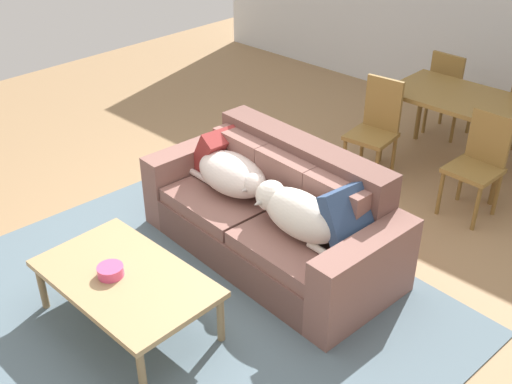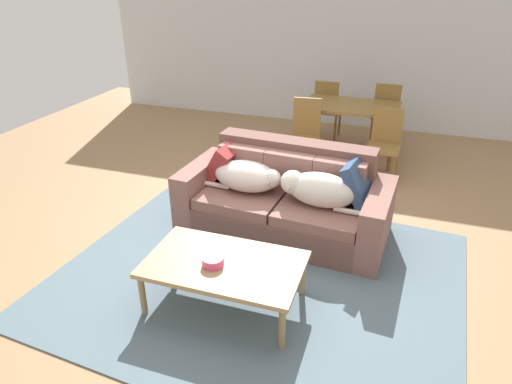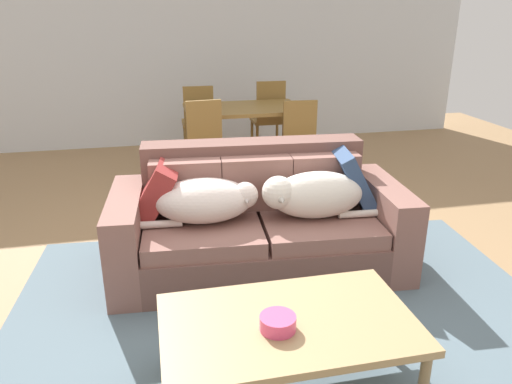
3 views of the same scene
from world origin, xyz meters
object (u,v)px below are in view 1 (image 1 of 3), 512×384
object	(u,v)px
throw_pillow_by_left_arm	(220,150)
throw_pillow_by_right_arm	(355,219)
coffee_table	(125,281)
bowl_on_coffee_table	(110,271)
dining_table	(461,104)
dining_chair_far_left	(449,91)
couch	(275,216)
dog_on_left_cushion	(233,175)
dog_on_right_cushion	(296,212)
dining_chair_near_right	(479,161)
dining_chair_near_left	(376,125)

from	to	relation	value
throw_pillow_by_left_arm	throw_pillow_by_right_arm	bearing A→B (deg)	-4.10
coffee_table	bowl_on_coffee_table	world-z (taller)	bowl_on_coffee_table
throw_pillow_by_right_arm	bowl_on_coffee_table	size ratio (longest dim) A/B	2.70
dining_table	dining_chair_far_left	bearing A→B (deg)	125.06
couch	dog_on_left_cushion	size ratio (longest dim) A/B	2.56
couch	dog_on_right_cushion	bearing A→B (deg)	-22.55
throw_pillow_by_right_arm	dining_table	distance (m)	2.24
couch	throw_pillow_by_left_arm	size ratio (longest dim) A/B	5.16
couch	throw_pillow_by_right_arm	bearing A→B (deg)	3.98
throw_pillow_by_left_arm	bowl_on_coffee_table	world-z (taller)	throw_pillow_by_left_arm
coffee_table	dining_chair_near_right	size ratio (longest dim) A/B	1.36
couch	dining_chair_near_right	bearing A→B (deg)	66.66
couch	dog_on_left_cushion	bearing A→B (deg)	-164.84
throw_pillow_by_left_arm	dining_chair_near_left	bearing A→B (deg)	69.77
dog_on_left_cushion	dining_chair_near_right	world-z (taller)	dining_chair_near_right
coffee_table	dining_chair_far_left	distance (m)	4.13
dining_chair_near_right	dining_chair_far_left	xyz separation A→B (m)	(-0.95, 1.23, 0.02)
throw_pillow_by_right_arm	coffee_table	bearing A→B (deg)	-123.75
dining_chair_near_left	dining_chair_near_right	bearing A→B (deg)	-3.72
dog_on_left_cushion	dining_chair_near_right	size ratio (longest dim) A/B	0.93
dog_on_right_cushion	dining_table	distance (m)	2.38
dining_table	dining_chair_near_right	size ratio (longest dim) A/B	1.44
dining_table	dining_chair_near_left	distance (m)	0.82
dog_on_left_cushion	dining_chair_near_right	bearing A→B (deg)	58.29
dining_table	dog_on_left_cushion	bearing A→B (deg)	-107.17
dining_chair_far_left	dining_chair_near_left	bearing A→B (deg)	89.76
bowl_on_coffee_table	throw_pillow_by_right_arm	bearing A→B (deg)	55.41
coffee_table	bowl_on_coffee_table	xyz separation A→B (m)	(-0.07, -0.06, 0.07)
throw_pillow_by_right_arm	dining_chair_far_left	bearing A→B (deg)	106.41
couch	dog_on_left_cushion	world-z (taller)	couch
dog_on_left_cushion	dining_chair_far_left	distance (m)	2.93
dining_chair_near_right	bowl_on_coffee_table	bearing A→B (deg)	-106.75
dog_on_left_cushion	couch	bearing A→B (deg)	15.16
dining_chair_far_left	throw_pillow_by_right_arm	bearing A→B (deg)	108.54
throw_pillow_by_left_arm	dog_on_right_cushion	bearing A→B (deg)	-14.46
dining_chair_far_left	dining_chair_near_right	bearing A→B (deg)	130.00
dog_on_right_cushion	coffee_table	size ratio (longest dim) A/B	0.68
couch	coffee_table	size ratio (longest dim) A/B	1.74
bowl_on_coffee_table	dining_chair_far_left	world-z (taller)	dining_chair_far_left
dining_chair_near_right	dining_chair_far_left	distance (m)	1.55
throw_pillow_by_right_arm	coffee_table	distance (m)	1.58
couch	bowl_on_coffee_table	xyz separation A→B (m)	(-0.21, -1.35, 0.12)
dog_on_right_cushion	throw_pillow_by_left_arm	distance (m)	1.09
throw_pillow_by_left_arm	dining_chair_near_right	distance (m)	2.17
couch	bowl_on_coffee_table	distance (m)	1.37
dining_table	coffee_table	bearing A→B (deg)	-97.64
couch	dining_chair_far_left	size ratio (longest dim) A/B	2.29
dining_chair_near_left	dog_on_left_cushion	bearing A→B (deg)	-103.06
dog_on_right_cushion	dining_chair_far_left	xyz separation A→B (m)	(-0.46, 3.01, -0.08)
coffee_table	dining_table	bearing A→B (deg)	82.36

